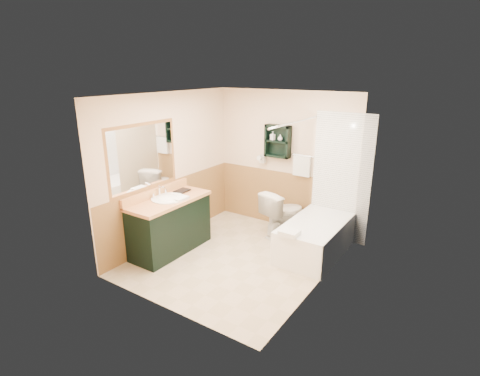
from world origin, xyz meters
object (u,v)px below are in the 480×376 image
at_px(vanity, 170,225).
at_px(soap_bottle_a, 273,138).
at_px(wall_shelf, 278,141).
at_px(toilet, 284,214).
at_px(hair_dryer, 263,159).
at_px(soap_bottle_b, 280,138).
at_px(vanity_book, 177,183).
at_px(bathtub, 316,237).

height_order(vanity, soap_bottle_a, soap_bottle_a).
bearing_deg(wall_shelf, toilet, -43.44).
distance_m(wall_shelf, hair_dryer, 0.46).
height_order(soap_bottle_a, soap_bottle_b, soap_bottle_b).
bearing_deg(vanity_book, soap_bottle_b, 49.10).
xyz_separation_m(wall_shelf, hair_dryer, (-0.30, 0.02, -0.35)).
height_order(hair_dryer, soap_bottle_a, soap_bottle_a).
bearing_deg(hair_dryer, wall_shelf, -4.76).
distance_m(vanity, soap_bottle_a, 2.26).
distance_m(hair_dryer, vanity_book, 1.62).
relative_size(vanity_book, soap_bottle_b, 2.38).
bearing_deg(hair_dryer, toilet, -27.61).
bearing_deg(wall_shelf, vanity, -116.88).
relative_size(hair_dryer, soap_bottle_a, 1.66).
relative_size(vanity, soap_bottle_a, 9.34).
relative_size(hair_dryer, soap_bottle_b, 2.29).
xyz_separation_m(wall_shelf, bathtub, (1.03, -0.58, -1.29)).
distance_m(hair_dryer, bathtub, 1.73).
bearing_deg(hair_dryer, soap_bottle_b, -4.91).
xyz_separation_m(hair_dryer, vanity, (-0.59, -1.79, -0.77)).
height_order(wall_shelf, hair_dryer, wall_shelf).
relative_size(bathtub, toilet, 1.87).
bearing_deg(soap_bottle_a, vanity_book, -124.98).
xyz_separation_m(wall_shelf, soap_bottle_a, (-0.10, -0.01, 0.05)).
bearing_deg(bathtub, vanity, -148.26).
xyz_separation_m(vanity, soap_bottle_a, (0.80, 1.76, 1.17)).
height_order(wall_shelf, soap_bottle_a, wall_shelf).
xyz_separation_m(vanity, vanity_book, (-0.17, 0.38, 0.55)).
relative_size(bathtub, soap_bottle_a, 10.41).
distance_m(vanity, toilet, 1.90).
bearing_deg(vanity_book, toilet, 36.38).
bearing_deg(wall_shelf, hair_dryer, 175.24).
height_order(wall_shelf, vanity_book, wall_shelf).
bearing_deg(vanity_book, wall_shelf, 50.46).
relative_size(hair_dryer, vanity_book, 0.96).
bearing_deg(vanity_book, bathtub, 19.05).
distance_m(wall_shelf, soap_bottle_b, 0.07).
distance_m(wall_shelf, toilet, 1.23).
distance_m(bathtub, soap_bottle_b, 1.76).
bearing_deg(hair_dryer, vanity, -108.38).
xyz_separation_m(bathtub, vanity_book, (-2.08, -0.81, 0.72)).
bearing_deg(wall_shelf, vanity_book, -127.45).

